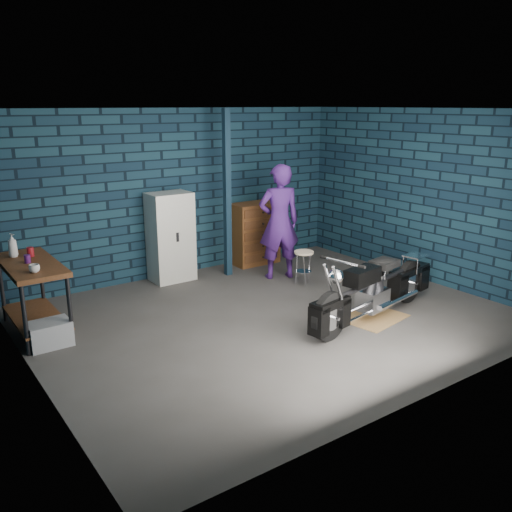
{
  "coord_description": "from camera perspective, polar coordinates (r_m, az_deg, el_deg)",
  "views": [
    {
      "loc": [
        -4.07,
        -5.39,
        2.76
      ],
      "look_at": [
        -0.05,
        0.3,
        0.8
      ],
      "focal_mm": 38.0,
      "sensor_mm": 36.0,
      "label": 1
    }
  ],
  "objects": [
    {
      "name": "ground",
      "position": [
        7.3,
        1.66,
        -6.49
      ],
      "size": [
        6.0,
        6.0,
        0.0
      ],
      "primitive_type": "plane",
      "color": "#454240",
      "rests_on": "ground"
    },
    {
      "name": "room_walls",
      "position": [
        7.25,
        -0.87,
        8.96
      ],
      "size": [
        6.02,
        5.01,
        2.71
      ],
      "color": "#0F2232",
      "rests_on": "ground"
    },
    {
      "name": "support_post",
      "position": [
        8.79,
        -3.06,
        6.49
      ],
      "size": [
        0.1,
        0.1,
        2.7
      ],
      "primitive_type": "cube",
      "color": "#112636",
      "rests_on": "ground"
    },
    {
      "name": "workbench",
      "position": [
        7.23,
        -22.33,
        -4.09
      ],
      "size": [
        0.6,
        1.4,
        0.91
      ],
      "primitive_type": "cube",
      "color": "brown",
      "rests_on": "ground"
    },
    {
      "name": "drip_mat",
      "position": [
        7.45,
        12.29,
        -6.35
      ],
      "size": [
        0.93,
        0.76,
        0.01
      ],
      "primitive_type": "cube",
      "rotation": [
        0.0,
        0.0,
        0.17
      ],
      "color": "brown",
      "rests_on": "ground"
    },
    {
      "name": "motorcycle",
      "position": [
        7.29,
        12.51,
        -2.87
      ],
      "size": [
        2.25,
        0.96,
        0.96
      ],
      "primitive_type": null,
      "rotation": [
        0.0,
        0.0,
        0.17
      ],
      "color": "black",
      "rests_on": "ground"
    },
    {
      "name": "person",
      "position": [
        8.72,
        2.45,
        3.6
      ],
      "size": [
        0.79,
        0.65,
        1.86
      ],
      "primitive_type": "imported",
      "rotation": [
        0.0,
        0.0,
        2.8
      ],
      "color": "#481F76",
      "rests_on": "ground"
    },
    {
      "name": "storage_bin",
      "position": [
        6.88,
        -20.91,
        -7.66
      ],
      "size": [
        0.48,
        0.34,
        0.3
      ],
      "primitive_type": "cube",
      "color": "gray",
      "rests_on": "ground"
    },
    {
      "name": "locker",
      "position": [
        8.73,
        -8.95,
        1.97
      ],
      "size": [
        0.66,
        0.47,
        1.42
      ],
      "primitive_type": "cube",
      "color": "silver",
      "rests_on": "ground"
    },
    {
      "name": "tool_chest",
      "position": [
        9.58,
        -0.07,
        2.38
      ],
      "size": [
        0.82,
        0.45,
        1.09
      ],
      "primitive_type": "cube",
      "color": "brown",
      "rests_on": "ground"
    },
    {
      "name": "shop_stool",
      "position": [
        8.52,
        5.03,
        -1.28
      ],
      "size": [
        0.31,
        0.31,
        0.55
      ],
      "primitive_type": null,
      "rotation": [
        0.0,
        0.0,
        -0.03
      ],
      "color": "beige",
      "rests_on": "ground"
    },
    {
      "name": "cup_a",
      "position": [
        6.64,
        -22.3,
        -1.22
      ],
      "size": [
        0.13,
        0.13,
        0.1
      ],
      "primitive_type": "imported",
      "rotation": [
        0.0,
        0.0,
        0.05
      ],
      "color": "beige",
      "rests_on": "workbench"
    },
    {
      "name": "mug_purple",
      "position": [
        7.07,
        -22.93,
        -0.28
      ],
      "size": [
        0.09,
        0.09,
        0.1
      ],
      "primitive_type": "cylinder",
      "rotation": [
        0.0,
        0.0,
        -0.35
      ],
      "color": "#4A175E",
      "rests_on": "workbench"
    },
    {
      "name": "mug_red",
      "position": [
        7.35,
        -22.66,
        0.4
      ],
      "size": [
        0.1,
        0.1,
        0.12
      ],
      "primitive_type": "cylinder",
      "rotation": [
        0.0,
        0.0,
        0.2
      ],
      "color": "maroon",
      "rests_on": "workbench"
    },
    {
      "name": "bottle",
      "position": [
        7.4,
        -24.26,
        1.04
      ],
      "size": [
        0.15,
        0.15,
        0.3
      ],
      "primitive_type": "imported",
      "rotation": [
        0.0,
        0.0,
        0.4
      ],
      "color": "gray",
      "rests_on": "workbench"
    }
  ]
}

